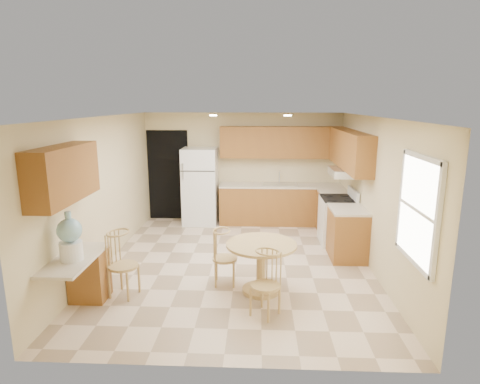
{
  "coord_description": "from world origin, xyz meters",
  "views": [
    {
      "loc": [
        0.35,
        -6.45,
        2.73
      ],
      "look_at": [
        0.05,
        0.3,
        1.21
      ],
      "focal_mm": 30.0,
      "sensor_mm": 36.0,
      "label": 1
    }
  ],
  "objects_px": {
    "stove": "(337,220)",
    "dining_table": "(261,260)",
    "chair_desk": "(121,260)",
    "chair_table_b": "(266,280)",
    "refrigerator": "(200,186)",
    "chair_table_a": "(224,254)",
    "water_crock": "(70,238)"
  },
  "relations": [
    {
      "from": "refrigerator",
      "to": "chair_desk",
      "type": "distance_m",
      "value": 3.75
    },
    {
      "from": "chair_table_a",
      "to": "chair_table_b",
      "type": "bearing_deg",
      "value": 31.18
    },
    {
      "from": "chair_table_b",
      "to": "chair_desk",
      "type": "distance_m",
      "value": 2.06
    },
    {
      "from": "stove",
      "to": "chair_table_b",
      "type": "xyz_separation_m",
      "value": [
        -1.46,
        -2.92,
        0.06
      ]
    },
    {
      "from": "dining_table",
      "to": "water_crock",
      "type": "distance_m",
      "value": 2.59
    },
    {
      "from": "stove",
      "to": "dining_table",
      "type": "distance_m",
      "value": 2.66
    },
    {
      "from": "stove",
      "to": "water_crock",
      "type": "distance_m",
      "value": 4.94
    },
    {
      "from": "chair_table_a",
      "to": "chair_desk",
      "type": "height_order",
      "value": "chair_desk"
    },
    {
      "from": "refrigerator",
      "to": "chair_table_b",
      "type": "height_order",
      "value": "refrigerator"
    },
    {
      "from": "chair_table_a",
      "to": "stove",
      "type": "bearing_deg",
      "value": 131.85
    },
    {
      "from": "refrigerator",
      "to": "chair_table_a",
      "type": "xyz_separation_m",
      "value": [
        0.81,
        -3.24,
        -0.34
      ]
    },
    {
      "from": "chair_table_a",
      "to": "dining_table",
      "type": "bearing_deg",
      "value": 70.49
    },
    {
      "from": "dining_table",
      "to": "chair_table_a",
      "type": "height_order",
      "value": "chair_table_a"
    },
    {
      "from": "refrigerator",
      "to": "chair_desk",
      "type": "height_order",
      "value": "refrigerator"
    },
    {
      "from": "stove",
      "to": "water_crock",
      "type": "relative_size",
      "value": 1.72
    },
    {
      "from": "dining_table",
      "to": "stove",
      "type": "bearing_deg",
      "value": 55.3
    },
    {
      "from": "dining_table",
      "to": "water_crock",
      "type": "relative_size",
      "value": 1.6
    },
    {
      "from": "refrigerator",
      "to": "chair_desk",
      "type": "bearing_deg",
      "value": -99.23
    },
    {
      "from": "refrigerator",
      "to": "chair_table_b",
      "type": "relative_size",
      "value": 2.01
    },
    {
      "from": "dining_table",
      "to": "water_crock",
      "type": "xyz_separation_m",
      "value": [
        -2.41,
        -0.76,
        0.56
      ]
    },
    {
      "from": "chair_table_b",
      "to": "water_crock",
      "type": "distance_m",
      "value": 2.52
    },
    {
      "from": "stove",
      "to": "chair_table_a",
      "type": "distance_m",
      "value": 2.88
    },
    {
      "from": "refrigerator",
      "to": "stove",
      "type": "distance_m",
      "value": 3.15
    },
    {
      "from": "refrigerator",
      "to": "stove",
      "type": "relative_size",
      "value": 1.59
    },
    {
      "from": "dining_table",
      "to": "chair_desk",
      "type": "relative_size",
      "value": 1.07
    },
    {
      "from": "dining_table",
      "to": "chair_table_a",
      "type": "bearing_deg",
      "value": 162.98
    },
    {
      "from": "chair_table_a",
      "to": "water_crock",
      "type": "xyz_separation_m",
      "value": [
        -1.86,
        -0.93,
        0.54
      ]
    },
    {
      "from": "dining_table",
      "to": "chair_table_a",
      "type": "distance_m",
      "value": 0.58
    },
    {
      "from": "chair_table_b",
      "to": "dining_table",
      "type": "bearing_deg",
      "value": -52.77
    },
    {
      "from": "chair_table_a",
      "to": "chair_table_b",
      "type": "xyz_separation_m",
      "value": [
        0.6,
        -0.9,
        0.0
      ]
    },
    {
      "from": "chair_table_b",
      "to": "refrigerator",
      "type": "bearing_deg",
      "value": -37.83
    },
    {
      "from": "refrigerator",
      "to": "chair_table_b",
      "type": "xyz_separation_m",
      "value": [
        1.41,
        -4.14,
        -0.34
      ]
    }
  ]
}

